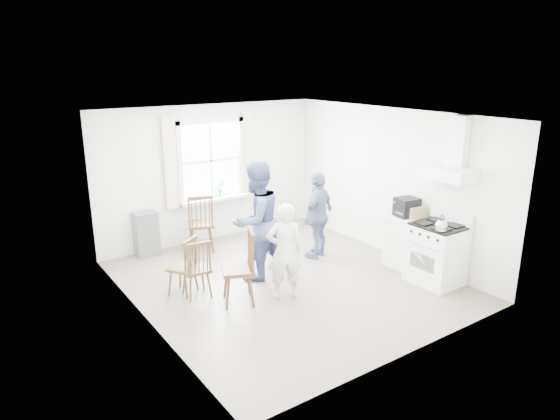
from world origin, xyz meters
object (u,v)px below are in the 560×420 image
object	(u,v)px
stereo_stack	(407,207)
windsor_chair_c	(246,258)
person_left	(285,251)
person_mid	(256,221)
gas_stove	(436,253)
person_right	(318,215)
low_cabinet	(405,242)
windsor_chair_a	(187,260)
windsor_chair_b	(198,263)

from	to	relation	value
stereo_stack	windsor_chair_c	distance (m)	2.89
person_left	person_mid	bearing A→B (deg)	-69.84
gas_stove	person_right	world-z (taller)	person_right
stereo_stack	person_left	bearing A→B (deg)	174.94
windsor_chair_c	person_left	world-z (taller)	person_left
windsor_chair_c	person_mid	size ratio (longest dim) A/B	0.58
low_cabinet	windsor_chair_c	world-z (taller)	windsor_chair_c
person_mid	stereo_stack	bearing A→B (deg)	141.43
low_cabinet	windsor_chair_a	xyz separation A→B (m)	(-3.43, 1.12, 0.09)
low_cabinet	person_left	world-z (taller)	person_left
low_cabinet	windsor_chair_b	xyz separation A→B (m)	(-3.36, 0.90, 0.10)
windsor_chair_b	stereo_stack	bearing A→B (deg)	-15.03
stereo_stack	windsor_chair_b	xyz separation A→B (m)	(-3.35, 0.90, -0.51)
person_left	windsor_chair_b	bearing A→B (deg)	-9.99
windsor_chair_b	windsor_chair_c	xyz separation A→B (m)	(0.52, -0.49, 0.12)
windsor_chair_b	person_mid	bearing A→B (deg)	8.01
windsor_chair_c	person_right	size ratio (longest dim) A/B	0.71
windsor_chair_c	person_right	bearing A→B (deg)	22.03
low_cabinet	windsor_chair_c	xyz separation A→B (m)	(-2.85, 0.41, 0.22)
gas_stove	windsor_chair_a	world-z (taller)	gas_stove
low_cabinet	gas_stove	bearing A→B (deg)	-95.68
low_cabinet	windsor_chair_c	size ratio (longest dim) A/B	0.82
low_cabinet	person_right	size ratio (longest dim) A/B	0.58
windsor_chair_b	person_right	world-z (taller)	person_right
windsor_chair_a	low_cabinet	bearing A→B (deg)	-18.07
person_left	person_mid	xyz separation A→B (m)	(0.05, 0.85, 0.22)
windsor_chair_a	windsor_chair_b	distance (m)	0.23
person_mid	person_right	bearing A→B (deg)	172.47
windsor_chair_b	person_right	xyz separation A→B (m)	(2.46, 0.30, 0.22)
gas_stove	person_mid	distance (m)	2.85
stereo_stack	windsor_chair_b	size ratio (longest dim) A/B	0.43
gas_stove	windsor_chair_a	size ratio (longest dim) A/B	1.26
stereo_stack	windsor_chair_c	size ratio (longest dim) A/B	0.35
windsor_chair_c	person_right	xyz separation A→B (m)	(1.94, 0.79, 0.10)
gas_stove	person_mid	xyz separation A→B (m)	(-2.20, 1.75, 0.46)
person_mid	windsor_chair_a	bearing A→B (deg)	-16.72
windsor_chair_a	gas_stove	bearing A→B (deg)	-28.43
person_left	stereo_stack	bearing A→B (deg)	-161.38
gas_stove	stereo_stack	size ratio (longest dim) A/B	2.88
gas_stove	low_cabinet	bearing A→B (deg)	84.32
stereo_stack	windsor_chair_a	bearing A→B (deg)	161.86
low_cabinet	windsor_chair_a	world-z (taller)	low_cabinet
person_left	windsor_chair_a	bearing A→B (deg)	-15.80
gas_stove	windsor_chair_b	size ratio (longest dim) A/B	1.25
stereo_stack	low_cabinet	bearing A→B (deg)	-1.91
windsor_chair_c	person_mid	bearing A→B (deg)	48.06
windsor_chair_a	person_right	bearing A→B (deg)	1.76
windsor_chair_c	person_mid	distance (m)	0.91
windsor_chair_a	person_left	xyz separation A→B (m)	(1.11, -0.91, 0.18)
stereo_stack	person_right	size ratio (longest dim) A/B	0.25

